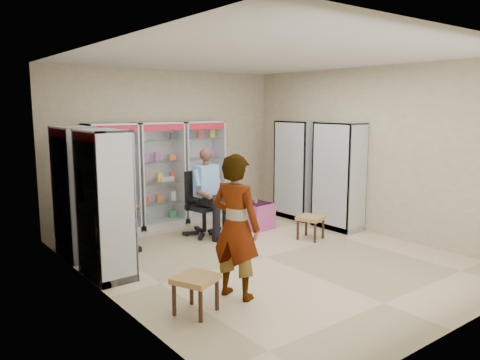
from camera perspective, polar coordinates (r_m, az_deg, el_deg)
floor at (r=7.30m, az=3.08°, el=-9.36°), size 6.00×6.00×0.00m
room_shell at (r=6.94m, az=3.22°, el=6.26°), size 5.02×6.02×3.01m
cabinet_back_left at (r=8.71m, az=-15.36°, el=0.10°), size 0.90×0.50×2.00m
cabinet_back_mid at (r=9.10m, az=-9.82°, el=0.67°), size 0.90×0.50×2.00m
cabinet_back_right at (r=9.57m, az=-4.78°, el=1.18°), size 0.90×0.50×2.00m
cabinet_right_far at (r=9.71m, az=7.00°, el=1.25°), size 0.90×0.50×2.00m
cabinet_right_near at (r=8.96m, az=11.93°, el=0.48°), size 0.90×0.50×2.00m
cabinet_left_far at (r=7.53m, az=-19.22°, el=-1.44°), size 0.90×0.50×2.00m
cabinet_left_near at (r=6.51m, az=-16.15°, el=-2.87°), size 0.90×0.50×2.00m
wooden_chair at (r=8.05m, az=-14.87°, el=-4.44°), size 0.42×0.42×0.94m
seated_customer at (r=7.96m, az=-14.79°, el=-3.11°), size 0.44×0.60×1.34m
office_chair at (r=8.37m, az=-4.40°, el=-2.87°), size 0.72×0.72×1.16m
seated_shopkeeper at (r=8.30m, az=-4.23°, el=-1.86°), size 0.58×0.74×1.48m
pink_trunk at (r=8.86m, az=2.07°, el=-4.38°), size 0.57×0.55×0.50m
tea_glass at (r=8.80m, az=1.92°, el=-2.49°), size 0.07×0.07×0.10m
woven_stool_a at (r=8.27m, az=8.59°, el=-5.77°), size 0.51×0.51×0.41m
woven_stool_b at (r=5.40m, az=-5.41°, el=-13.72°), size 0.57×0.57×0.43m
standing_man at (r=5.60m, az=-0.52°, el=-5.70°), size 0.61×0.74×1.75m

